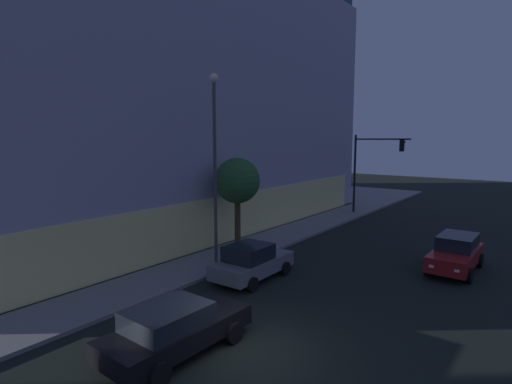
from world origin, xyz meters
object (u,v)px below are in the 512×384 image
at_px(sidewalk_tree, 237,181).
at_px(car_grey, 252,262).
at_px(car_black, 175,328).
at_px(street_lamp_sidewalk, 215,148).
at_px(modern_building, 105,88).
at_px(car_red, 456,253).
at_px(traffic_light_far_corner, 371,161).

distance_m(sidewalk_tree, car_grey, 5.47).
bearing_deg(car_grey, car_black, -162.41).
distance_m(street_lamp_sidewalk, car_grey, 5.70).
distance_m(sidewalk_tree, car_black, 11.27).
bearing_deg(car_black, car_grey, 17.59).
bearing_deg(car_grey, sidewalk_tree, 47.08).
bearing_deg(street_lamp_sidewalk, car_black, -146.07).
xyz_separation_m(modern_building, car_grey, (-5.75, -19.32, -9.55)).
relative_size(sidewalk_tree, car_black, 1.09).
bearing_deg(street_lamp_sidewalk, car_grey, -102.73).
bearing_deg(car_grey, car_red, -46.50).
xyz_separation_m(street_lamp_sidewalk, car_red, (6.15, -9.79, -4.93)).
bearing_deg(car_grey, modern_building, 73.42).
distance_m(street_lamp_sidewalk, car_red, 12.57).
bearing_deg(street_lamp_sidewalk, car_red, -57.89).
bearing_deg(car_black, sidewalk_tree, 29.34).
distance_m(traffic_light_far_corner, car_red, 14.50).
relative_size(traffic_light_far_corner, sidewalk_tree, 1.26).
bearing_deg(sidewalk_tree, modern_building, 80.44).
distance_m(street_lamp_sidewalk, car_black, 9.80).
xyz_separation_m(sidewalk_tree, car_black, (-9.43, -5.30, -3.16)).
distance_m(traffic_light_far_corner, car_black, 24.83).
distance_m(traffic_light_far_corner, car_grey, 18.35).
relative_size(car_black, car_red, 1.05).
bearing_deg(modern_building, car_red, -87.83).
distance_m(modern_building, street_lamp_sidewalk, 18.00).
bearing_deg(car_black, car_red, -21.18).
distance_m(traffic_light_far_corner, street_lamp_sidewalk, 17.42).
distance_m(modern_building, car_grey, 22.30).
bearing_deg(car_grey, traffic_light_far_corner, 4.47).
distance_m(sidewalk_tree, car_red, 11.45).
height_order(sidewalk_tree, car_red, sidewalk_tree).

